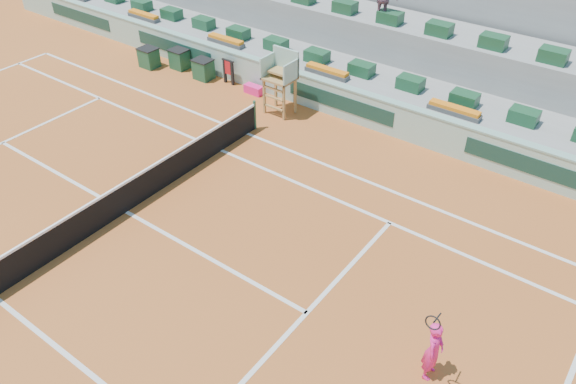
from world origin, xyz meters
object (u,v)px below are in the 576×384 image
at_px(player_bag, 254,89).
at_px(umpire_chair, 281,74).
at_px(tennis_player, 433,350).
at_px(drink_cooler_a, 203,69).

distance_m(player_bag, umpire_chair, 2.31).
bearing_deg(umpire_chair, tennis_player, -37.87).
xyz_separation_m(umpire_chair, drink_cooler_a, (-4.30, 0.35, -1.12)).
bearing_deg(drink_cooler_a, umpire_chair, -4.63).
bearing_deg(tennis_player, umpire_chair, 142.13).
bearing_deg(player_bag, tennis_player, -35.05).
relative_size(player_bag, tennis_player, 0.34).
distance_m(player_bag, drink_cooler_a, 2.54).
height_order(player_bag, drink_cooler_a, drink_cooler_a).
xyz_separation_m(player_bag, tennis_player, (11.20, -7.86, 0.61)).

